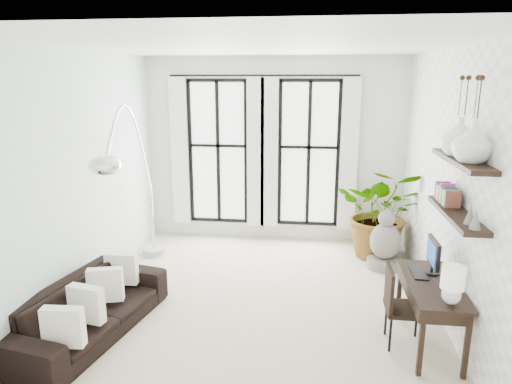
% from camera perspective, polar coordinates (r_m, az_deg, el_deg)
% --- Properties ---
extents(floor, '(5.00, 5.00, 0.00)m').
position_cam_1_polar(floor, '(6.15, 0.25, -13.42)').
color(floor, beige).
rests_on(floor, ground).
extents(ceiling, '(5.00, 5.00, 0.00)m').
position_cam_1_polar(ceiling, '(5.47, 0.28, 17.86)').
color(ceiling, white).
rests_on(ceiling, wall_back).
extents(wall_left, '(0.00, 5.00, 5.00)m').
position_cam_1_polar(wall_left, '(6.26, -20.67, 1.74)').
color(wall_left, silver).
rests_on(wall_left, floor).
extents(wall_right, '(0.00, 5.00, 5.00)m').
position_cam_1_polar(wall_right, '(5.79, 22.97, 0.59)').
color(wall_right, white).
rests_on(wall_right, floor).
extents(wall_back, '(4.50, 0.00, 4.50)m').
position_cam_1_polar(wall_back, '(8.04, 2.32, 5.20)').
color(wall_back, white).
rests_on(wall_back, floor).
extents(windows, '(3.26, 0.13, 2.65)m').
position_cam_1_polar(windows, '(7.99, 0.85, 4.87)').
color(windows, white).
rests_on(windows, wall_back).
extents(wall_shelves, '(0.25, 1.30, 0.60)m').
position_cam_1_polar(wall_shelves, '(5.03, 23.84, 0.08)').
color(wall_shelves, black).
rests_on(wall_shelves, wall_right).
extents(sofa, '(1.22, 2.22, 0.61)m').
position_cam_1_polar(sofa, '(5.63, -20.11, -13.58)').
color(sofa, black).
rests_on(sofa, floor).
extents(throw_pillows, '(0.40, 1.52, 0.40)m').
position_cam_1_polar(throw_pillows, '(5.50, -19.33, -11.93)').
color(throw_pillows, white).
rests_on(throw_pillows, sofa).
extents(plant, '(1.56, 1.42, 1.49)m').
position_cam_1_polar(plant, '(7.59, 15.42, -2.45)').
color(plant, '#2D7228').
rests_on(plant, floor).
extents(desk, '(0.53, 1.24, 1.13)m').
position_cam_1_polar(desk, '(5.23, 21.25, -11.16)').
color(desk, black).
rests_on(desk, floor).
extents(desk_chair, '(0.42, 0.42, 0.88)m').
position_cam_1_polar(desk_chair, '(5.27, 17.35, -12.95)').
color(desk_chair, black).
rests_on(desk_chair, floor).
extents(arc_lamp, '(0.76, 2.75, 2.54)m').
position_cam_1_polar(arc_lamp, '(6.16, -15.45, 5.56)').
color(arc_lamp, silver).
rests_on(arc_lamp, floor).
extents(buddha, '(0.51, 0.51, 0.92)m').
position_cam_1_polar(buddha, '(7.25, 15.81, -6.27)').
color(buddha, gray).
rests_on(buddha, floor).
extents(vase_a, '(0.37, 0.37, 0.38)m').
position_cam_1_polar(vase_a, '(4.66, 25.49, 5.65)').
color(vase_a, white).
rests_on(vase_a, shelf_upper).
extents(vase_b, '(0.37, 0.37, 0.38)m').
position_cam_1_polar(vase_b, '(5.04, 24.09, 6.33)').
color(vase_b, white).
rests_on(vase_b, shelf_upper).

